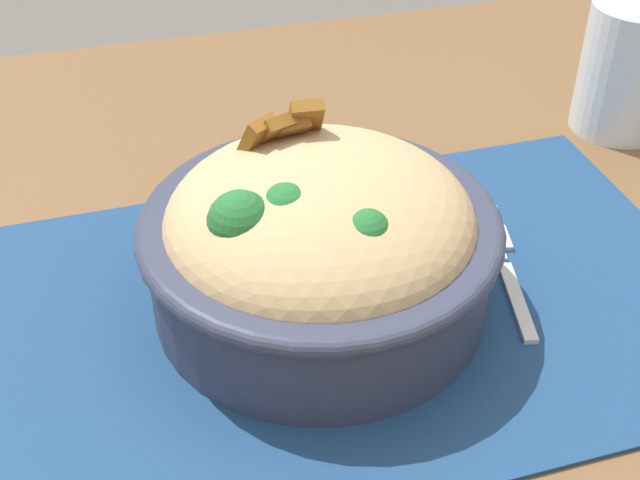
# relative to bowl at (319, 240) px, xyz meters

# --- Properties ---
(table) EXTENTS (1.39, 0.93, 0.78)m
(table) POSITION_rel_bowl_xyz_m (0.05, -0.04, -0.12)
(table) COLOR brown
(table) RESTS_ON ground_plane
(placemat) EXTENTS (0.47, 0.31, 0.00)m
(placemat) POSITION_rel_bowl_xyz_m (0.02, -0.01, -0.05)
(placemat) COLOR navy
(placemat) RESTS_ON table
(bowl) EXTENTS (0.22, 0.22, 0.12)m
(bowl) POSITION_rel_bowl_xyz_m (0.00, 0.00, 0.00)
(bowl) COLOR #2D3347
(bowl) RESTS_ON placemat
(fork) EXTENTS (0.04, 0.14, 0.00)m
(fork) POSITION_rel_bowl_xyz_m (0.13, 0.01, -0.05)
(fork) COLOR #BABABA
(fork) RESTS_ON placemat
(drinking_glass) EXTENTS (0.08, 0.08, 0.11)m
(drinking_glass) POSITION_rel_bowl_xyz_m (0.30, 0.15, -0.01)
(drinking_glass) COLOR silver
(drinking_glass) RESTS_ON table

